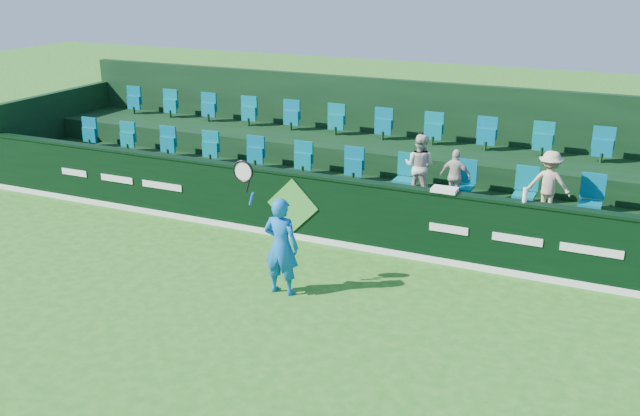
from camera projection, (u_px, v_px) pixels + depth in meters
The scene contains 13 objects.
ground at pixel (178, 325), 10.76m from camera, with size 60.00×60.00×0.00m, color #226217.
sponsor_hoarding at pixel (295, 205), 13.97m from camera, with size 16.00×0.25×1.35m.
stand_tier_front at pixel (319, 202), 15.01m from camera, with size 16.00×2.00×0.80m, color black.
stand_tier_back at pixel (352, 168), 16.56m from camera, with size 16.00×1.80×1.30m, color black.
stand_rear at pixel (360, 140), 16.76m from camera, with size 16.00×4.10×2.60m.
seat_row_front at pixel (326, 165), 15.12m from camera, with size 13.50×0.50×0.60m, color #02627E.
seat_row_back at pixel (358, 125), 16.51m from camera, with size 13.50×0.50×0.60m, color #02627E.
tennis_player at pixel (281, 245), 11.56m from camera, with size 1.15×0.41×2.28m.
spectator_left at pixel (419, 166), 13.84m from camera, with size 0.62×0.48×1.27m, color beige.
spectator_middle at pixel (455, 176), 13.60m from camera, with size 0.61×0.25×1.04m, color beige.
spectator_right at pixel (549, 183), 12.90m from camera, with size 0.77×0.44×1.20m, color #C3AF8A.
towel at pixel (445, 190), 12.58m from camera, with size 0.45×0.29×0.07m, color white.
drinks_bottle at pixel (525, 195), 12.01m from camera, with size 0.08×0.08×0.25m, color white.
Camera 1 is at (5.92, -7.82, 5.22)m, focal length 40.00 mm.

